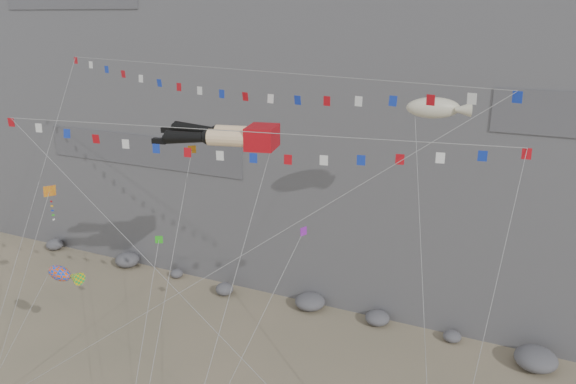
{
  "coord_description": "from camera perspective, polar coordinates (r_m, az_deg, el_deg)",
  "views": [
    {
      "loc": [
        16.73,
        -22.93,
        24.22
      ],
      "look_at": [
        1.67,
        9.0,
        13.08
      ],
      "focal_mm": 35.0,
      "sensor_mm": 36.0,
      "label": 1
    }
  ],
  "objects": [
    {
      "name": "blimp_windsock",
      "position": [
        35.9,
        14.53,
        8.21
      ],
      "size": [
        6.54,
        15.11,
        23.67
      ],
      "color": "beige",
      "rests_on": "ground"
    },
    {
      "name": "fish_windsock",
      "position": [
        38.72,
        -22.2,
        -7.67
      ],
      "size": [
        5.88,
        4.92,
        10.33
      ],
      "color": "#F34E0C",
      "rests_on": "ground"
    },
    {
      "name": "small_kite_b",
      "position": [
        32.5,
        1.35,
        -4.51
      ],
      "size": [
        3.53,
        11.16,
        16.42
      ],
      "color": "purple",
      "rests_on": "ground"
    },
    {
      "name": "small_kite_c",
      "position": [
        35.73,
        -13.06,
        -5.26
      ],
      "size": [
        5.2,
        11.51,
        16.09
      ],
      "color": "green",
      "rests_on": "ground"
    },
    {
      "name": "flag_banner_upper",
      "position": [
        36.99,
        -5.69,
        12.29
      ],
      "size": [
        34.78,
        17.65,
        27.57
      ],
      "color": "#B40B13",
      "rests_on": "ground"
    },
    {
      "name": "cliff",
      "position": [
        57.43,
        8.75,
        18.1
      ],
      "size": [
        80.0,
        28.0,
        50.0
      ],
      "primitive_type": "cube",
      "color": "slate",
      "rests_on": "ground"
    },
    {
      "name": "harlequin_kite",
      "position": [
        39.65,
        -23.09,
        -0.02
      ],
      "size": [
        3.28,
        5.91,
        14.4
      ],
      "color": "red",
      "rests_on": "ground"
    },
    {
      "name": "flag_banner_lower",
      "position": [
        31.44,
        -5.3,
        6.13
      ],
      "size": [
        29.82,
        8.25,
        23.19
      ],
      "color": "#B40B13",
      "rests_on": "ground"
    },
    {
      "name": "legs_kite",
      "position": [
        35.48,
        -6.07,
        5.7
      ],
      "size": [
        9.61,
        17.56,
        23.55
      ],
      "rotation": [
        0.0,
        0.0,
        0.22
      ],
      "color": "#B40B13",
      "rests_on": "ground"
    },
    {
      "name": "small_kite_a",
      "position": [
        37.06,
        -9.83,
        3.75
      ],
      "size": [
        4.98,
        14.2,
        21.25
      ],
      "color": "orange",
      "rests_on": "ground"
    },
    {
      "name": "talus_boulders",
      "position": [
        49.32,
        2.26,
        -11.11
      ],
      "size": [
        60.0,
        3.0,
        1.2
      ],
      "primitive_type": null,
      "color": "#5A5A5F",
      "rests_on": "ground"
    }
  ]
}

